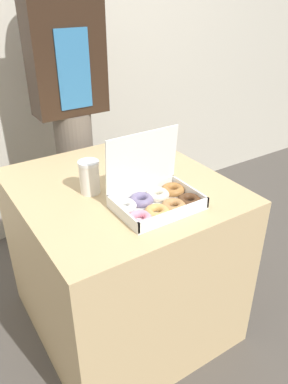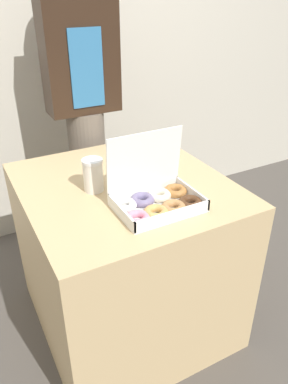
# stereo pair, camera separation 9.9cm
# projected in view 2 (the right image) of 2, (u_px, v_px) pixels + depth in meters

# --- Properties ---
(ground_plane) EXTENTS (14.00, 14.00, 0.00)m
(ground_plane) POSITION_uv_depth(u_px,v_px,m) (128.00, 315.00, 1.95)
(ground_plane) COLOR #4C4742
(wall_back) EXTENTS (10.00, 0.05, 2.60)m
(wall_back) POSITION_uv_depth(u_px,v_px,m) (42.00, 26.00, 2.13)
(wall_back) COLOR beige
(wall_back) RESTS_ON ground_plane
(table) EXTENTS (0.84, 0.89, 0.77)m
(table) POSITION_uv_depth(u_px,v_px,m) (126.00, 256.00, 1.76)
(table) COLOR tan
(table) RESTS_ON ground_plane
(donut_box) EXTENTS (0.34, 0.23, 0.27)m
(donut_box) POSITION_uv_depth(u_px,v_px,m) (157.00, 198.00, 1.39)
(donut_box) COLOR white
(donut_box) RESTS_ON table
(coffee_cup) EXTENTS (0.08, 0.08, 0.14)m
(coffee_cup) POSITION_uv_depth(u_px,v_px,m) (93.00, 175.00, 1.49)
(coffee_cup) COLOR silver
(coffee_cup) RESTS_ON table
(person_customer) EXTENTS (0.37, 0.23, 1.74)m
(person_customer) POSITION_uv_depth(u_px,v_px,m) (83.00, 95.00, 1.97)
(person_customer) COLOR #665B51
(person_customer) RESTS_ON ground_plane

